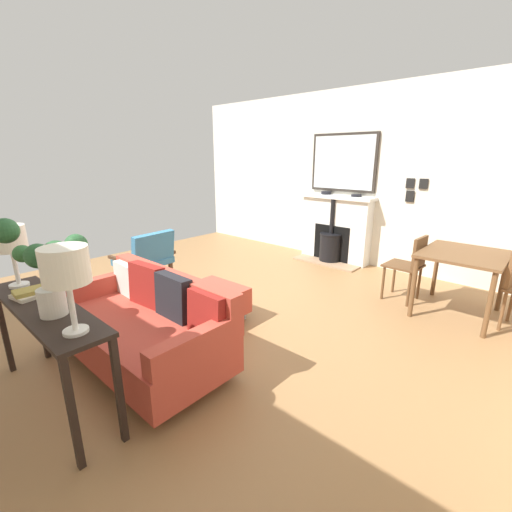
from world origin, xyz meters
TOP-DOWN VIEW (x-y plane):
  - ground_plane at (0.00, 0.00)m, footprint 5.96×6.28m
  - wall_left at (-2.98, 0.00)m, footprint 0.12×6.28m
  - fireplace at (-2.76, 0.07)m, footprint 0.57×1.26m
  - mirror_over_mantel at (-2.89, 0.07)m, footprint 0.04×1.14m
  - mantel_bowl_near at (-2.80, -0.16)m, footprint 0.17×0.17m
  - mantel_bowl_far at (-2.80, 0.39)m, footprint 0.16×0.16m
  - sofa at (1.02, 0.38)m, footprint 0.84×1.71m
  - ottoman at (0.12, 0.23)m, footprint 0.59×0.66m
  - armchair_accent at (0.12, -1.06)m, footprint 0.73×0.65m
  - console_table at (1.75, 0.38)m, footprint 0.33×1.46m
  - table_lamp_near_end at (1.75, -0.16)m, footprint 0.22×0.22m
  - table_lamp_far_end at (1.75, 0.93)m, footprint 0.25×0.25m
  - potted_plant at (1.72, 0.56)m, footprint 0.48×0.49m
  - book_stack at (1.74, 0.14)m, footprint 0.27×0.23m
  - dining_table at (-1.83, 2.18)m, footprint 0.94×0.81m
  - dining_chair_near_fireplace at (-1.83, 1.63)m, footprint 0.42×0.42m
  - photo_gallery_row at (-2.91, 1.23)m, footprint 0.02×0.30m

SIDE VIEW (x-z plane):
  - ground_plane at x=0.00m, z-range -0.01..0.00m
  - ottoman at x=0.12m, z-range 0.04..0.41m
  - sofa at x=1.02m, z-range -0.05..0.74m
  - armchair_accent at x=0.12m, z-range 0.06..0.88m
  - dining_chair_near_fireplace at x=-1.83m, z-range 0.08..0.91m
  - fireplace at x=-2.76m, z-range -0.06..1.06m
  - dining_table at x=-1.83m, z-range 0.26..0.99m
  - console_table at x=1.75m, z-range 0.27..1.04m
  - book_stack at x=1.74m, z-range 0.76..0.82m
  - potted_plant at x=1.72m, z-range 0.81..1.43m
  - table_lamp_near_end at x=1.75m, z-range 0.89..1.37m
  - mantel_bowl_far at x=-2.80m, z-range 1.12..1.16m
  - mantel_bowl_near at x=-2.80m, z-range 1.12..1.17m
  - table_lamp_far_end at x=1.75m, z-range 0.90..1.41m
  - photo_gallery_row at x=-2.91m, z-range 1.13..1.47m
  - wall_left at x=-2.98m, z-range 0.00..2.78m
  - mirror_over_mantel at x=-2.89m, z-range 1.18..2.10m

